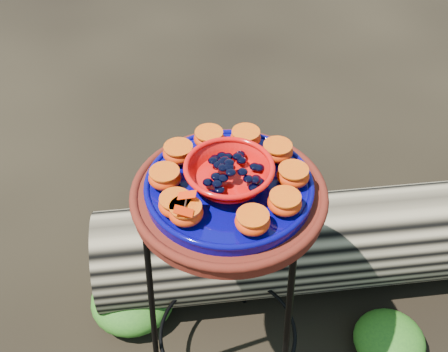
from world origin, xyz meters
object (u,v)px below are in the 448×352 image
(cobalt_plate, at_px, (229,187))
(driftwood_log, at_px, (363,237))
(plant_stand, at_px, (228,292))
(terracotta_saucer, at_px, (229,197))
(red_bowl, at_px, (229,175))

(cobalt_plate, distance_m, driftwood_log, 0.82)
(plant_stand, distance_m, cobalt_plate, 0.40)
(cobalt_plate, bearing_deg, terracotta_saucer, 0.00)
(terracotta_saucer, distance_m, red_bowl, 0.07)
(plant_stand, height_order, terracotta_saucer, terracotta_saucer)
(plant_stand, bearing_deg, driftwood_log, 52.92)
(terracotta_saucer, distance_m, driftwood_log, 0.80)
(cobalt_plate, bearing_deg, plant_stand, 0.00)
(red_bowl, xyz_separation_m, driftwood_log, (0.35, 0.46, -0.62))
(plant_stand, height_order, red_bowl, red_bowl)
(terracotta_saucer, xyz_separation_m, cobalt_plate, (0.00, 0.00, 0.03))
(plant_stand, xyz_separation_m, terracotta_saucer, (0.00, 0.00, 0.37))
(plant_stand, distance_m, driftwood_log, 0.61)
(cobalt_plate, relative_size, red_bowl, 2.00)
(plant_stand, height_order, cobalt_plate, cobalt_plate)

